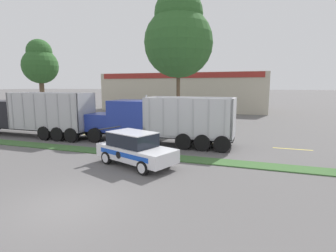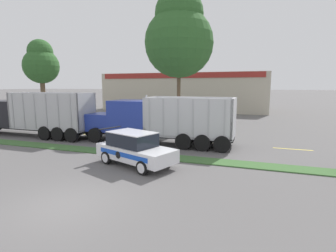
# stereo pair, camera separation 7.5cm
# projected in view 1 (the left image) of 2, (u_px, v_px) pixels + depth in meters

# --- Properties ---
(ground_plane) EXTENTS (600.00, 600.00, 0.00)m
(ground_plane) POSITION_uv_depth(u_px,v_px,m) (66.00, 205.00, 9.02)
(ground_plane) COLOR #5B5959
(grass_verge) EXTENTS (120.00, 1.22, 0.06)m
(grass_verge) POSITION_uv_depth(u_px,v_px,m) (146.00, 155.00, 15.40)
(grass_verge) COLOR #3D6633
(grass_verge) RESTS_ON ground_plane
(centre_line_2) EXTENTS (2.40, 0.14, 0.01)m
(centre_line_2) POSITION_uv_depth(u_px,v_px,m) (33.00, 131.00, 23.94)
(centre_line_2) COLOR yellow
(centre_line_2) RESTS_ON ground_plane
(centre_line_3) EXTENTS (2.40, 0.14, 0.01)m
(centre_line_3) POSITION_uv_depth(u_px,v_px,m) (83.00, 134.00, 22.21)
(centre_line_3) COLOR yellow
(centre_line_3) RESTS_ON ground_plane
(centre_line_4) EXTENTS (2.40, 0.14, 0.01)m
(centre_line_4) POSITION_uv_depth(u_px,v_px,m) (141.00, 138.00, 20.49)
(centre_line_4) COLOR yellow
(centre_line_4) RESTS_ON ground_plane
(centre_line_5) EXTENTS (2.40, 0.14, 0.01)m
(centre_line_5) POSITION_uv_depth(u_px,v_px,m) (210.00, 143.00, 18.76)
(centre_line_5) COLOR yellow
(centre_line_5) RESTS_ON ground_plane
(centre_line_6) EXTENTS (2.40, 0.14, 0.01)m
(centre_line_6) POSITION_uv_depth(u_px,v_px,m) (292.00, 149.00, 17.04)
(centre_line_6) COLOR yellow
(centre_line_6) RESTS_ON ground_plane
(dump_truck_lead) EXTENTS (11.98, 2.58, 3.57)m
(dump_truck_lead) POSITION_uv_depth(u_px,v_px,m) (19.00, 116.00, 21.88)
(dump_truck_lead) COLOR black
(dump_truck_lead) RESTS_ON ground_plane
(dump_truck_mid) EXTENTS (10.81, 2.71, 3.45)m
(dump_truck_mid) POSITION_uv_depth(u_px,v_px,m) (146.00, 121.00, 18.82)
(dump_truck_mid) COLOR black
(dump_truck_mid) RESTS_ON ground_plane
(rally_car) EXTENTS (4.69, 3.22, 1.75)m
(rally_car) POSITION_uv_depth(u_px,v_px,m) (135.00, 148.00, 13.51)
(rally_car) COLOR white
(rally_car) RESTS_ON ground_plane
(store_building_backdrop) EXTENTS (26.85, 12.10, 6.11)m
(store_building_backdrop) POSITION_uv_depth(u_px,v_px,m) (186.00, 92.00, 46.03)
(store_building_backdrop) COLOR #BCB29E
(store_building_backdrop) RESTS_ON ground_plane
(tree_behind_left) EXTENTS (6.96, 6.96, 13.58)m
(tree_behind_left) POSITION_uv_depth(u_px,v_px,m) (178.00, 36.00, 26.32)
(tree_behind_left) COLOR brown
(tree_behind_left) RESTS_ON ground_plane
(tree_behind_centre) EXTENTS (4.35, 4.35, 9.81)m
(tree_behind_centre) POSITION_uv_depth(u_px,v_px,m) (40.00, 63.00, 32.78)
(tree_behind_centre) COLOR brown
(tree_behind_centre) RESTS_ON ground_plane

